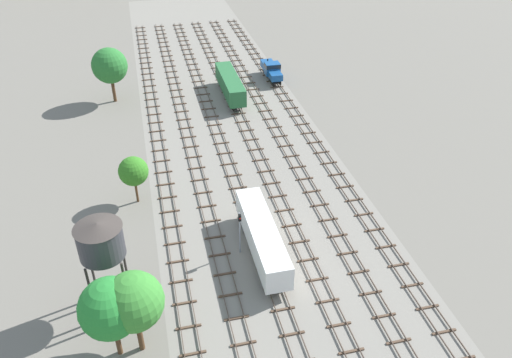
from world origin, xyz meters
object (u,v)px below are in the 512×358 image
at_px(freight_boxcar_centre_left_nearest, 262,236).
at_px(shunter_loco_right_mid, 272,69).
at_px(signal_post_nearest, 240,228).
at_px(freight_boxcar_centre_near, 230,84).
at_px(water_tower, 100,240).

height_order(freight_boxcar_centre_left_nearest, shunter_loco_right_mid, freight_boxcar_centre_left_nearest).
bearing_deg(signal_post_nearest, shunter_loco_right_mid, 71.00).
relative_size(freight_boxcar_centre_left_nearest, freight_boxcar_centre_near, 1.00).
height_order(shunter_loco_right_mid, water_tower, water_tower).
xyz_separation_m(freight_boxcar_centre_near, signal_post_nearest, (-6.79, -40.05, 0.97)).
xyz_separation_m(shunter_loco_right_mid, water_tower, (-29.22, -50.54, 6.22)).
distance_m(water_tower, signal_post_nearest, 14.93).
relative_size(freight_boxcar_centre_near, signal_post_nearest, 2.60).
distance_m(freight_boxcar_centre_left_nearest, water_tower, 17.12).
relative_size(water_tower, signal_post_nearest, 1.88).
xyz_separation_m(freight_boxcar_centre_near, shunter_loco_right_mid, (9.04, 5.95, -0.44)).
xyz_separation_m(water_tower, signal_post_nearest, (13.38, 4.55, -4.81)).
bearing_deg(freight_boxcar_centre_near, freight_boxcar_centre_left_nearest, -96.33).
height_order(freight_boxcar_centre_left_nearest, water_tower, water_tower).
bearing_deg(water_tower, freight_boxcar_centre_left_nearest, 13.76).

